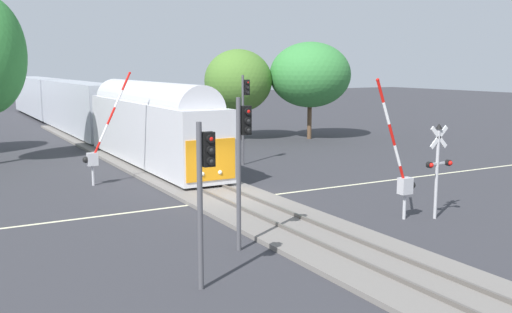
{
  "coord_description": "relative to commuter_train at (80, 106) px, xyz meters",
  "views": [
    {
      "loc": [
        -12.51,
        -24.98,
        6.5
      ],
      "look_at": [
        1.6,
        0.23,
        2.0
      ],
      "focal_mm": 41.24,
      "sensor_mm": 36.0,
      "label": 1
    }
  ],
  "objects": [
    {
      "name": "crossing_signal_mast",
      "position": [
        6.12,
        -38.76,
        -0.24
      ],
      "size": [
        1.36,
        0.44,
        4.09
      ],
      "color": "#B2B2B7",
      "rests_on": "ground"
    },
    {
      "name": "ground_plane",
      "position": [
        -0.0,
        -31.34,
        -2.74
      ],
      "size": [
        220.0,
        220.0,
        0.0
      ],
      "primitive_type": "plane",
      "color": "#333338"
    },
    {
      "name": "maple_right_background",
      "position": [
        17.06,
        -13.22,
        2.92
      ],
      "size": [
        7.13,
        7.13,
        8.52
      ],
      "color": "brown",
      "rests_on": "ground"
    },
    {
      "name": "traffic_signal_far_side",
      "position": [
        5.54,
        -22.58,
        1.19
      ],
      "size": [
        0.53,
        0.38,
        5.87
      ],
      "color": "#4C4C51",
      "rests_on": "ground"
    },
    {
      "name": "crossing_gate_far",
      "position": [
        -4.66,
        -24.53,
        -0.74
      ],
      "size": [
        2.83,
        0.4,
        6.14
      ],
      "color": "#B7B7BC",
      "rests_on": "ground"
    },
    {
      "name": "oak_far_right",
      "position": [
        11.22,
        -10.77,
        2.41
      ],
      "size": [
        5.88,
        5.88,
        7.88
      ],
      "color": "brown",
      "rests_on": "ground"
    },
    {
      "name": "traffic_signal_near_left",
      "position": [
        -5.74,
        -41.21,
        0.57
      ],
      "size": [
        0.53,
        0.38,
        4.93
      ],
      "color": "#4C4C51",
      "rests_on": "ground"
    },
    {
      "name": "crossing_gate_near",
      "position": [
        4.74,
        -38.16,
        -0.79
      ],
      "size": [
        2.3,
        0.4,
        5.99
      ],
      "color": "#B7B7BC",
      "rests_on": "ground"
    },
    {
      "name": "railway_track",
      "position": [
        -0.0,
        -31.34,
        -2.64
      ],
      "size": [
        4.4,
        80.0,
        0.32
      ],
      "color": "slate",
      "rests_on": "ground"
    },
    {
      "name": "traffic_signal_median",
      "position": [
        -3.1,
        -38.53,
        0.89
      ],
      "size": [
        0.53,
        0.38,
        5.42
      ],
      "color": "#4C4C51",
      "rests_on": "ground"
    },
    {
      "name": "commuter_train",
      "position": [
        0.0,
        0.0,
        0.0
      ],
      "size": [
        3.04,
        62.61,
        5.16
      ],
      "color": "silver",
      "rests_on": "railway_track"
    },
    {
      "name": "road_centre_stripe",
      "position": [
        -0.0,
        -31.34,
        -2.73
      ],
      "size": [
        44.0,
        0.2,
        0.01
      ],
      "color": "beige",
      "rests_on": "ground"
    }
  ]
}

